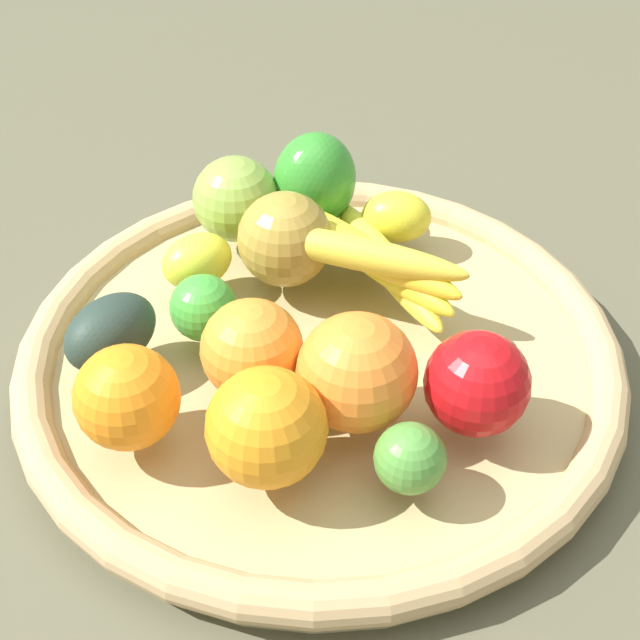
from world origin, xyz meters
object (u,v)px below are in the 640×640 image
Objects in this scene: bell_pepper at (315,180)px; orange_2 at (357,372)px; apple_1 at (236,199)px; lemon_0 at (396,217)px; lime_0 at (410,458)px; lime_1 at (203,308)px; apple_0 at (285,239)px; lemon_1 at (197,261)px; orange_1 at (267,428)px; orange_3 at (127,397)px; avocado at (111,332)px; apple_2 at (477,383)px; banana_bunch at (367,256)px; orange_0 at (252,350)px.

orange_2 is (-0.10, -0.22, -0.00)m from bell_pepper.
lemon_0 is at bearing -34.98° from apple_1.
lime_1 is at bearing 102.21° from lime_0.
lemon_1 is at bearing 152.83° from apple_0.
orange_2 is (0.08, 0.01, 0.00)m from orange_1.
bell_pepper reaches higher than apple_0.
orange_3 is at bearing -132.64° from lemon_1.
apple_0 is (0.12, 0.17, -0.00)m from orange_1.
apple_0 reaches higher than lemon_0.
avocado reaches higher than lemon_1.
apple_1 is at bearing 82.39° from lime_0.
lime_1 is at bearing -173.86° from lemon_0.
apple_0 is (-0.03, 0.21, 0.00)m from apple_2.
lemon_1 is at bearing 47.36° from orange_3.
lemon_1 is 1.16× the size of lime_1.
avocado is at bearing 6.17° from bell_pepper.
lime_0 is at bearing -62.02° from avocado.
banana_bunch is at bearing -8.92° from avocado.
orange_1 is 0.15m from lime_1.
banana_bunch is 2.60× the size of apple_2.
apple_2 is at bearing -69.61° from lemon_1.
banana_bunch reaches higher than lemon_0.
orange_3 is at bearing 20.18° from bell_pepper.
lime_0 is at bearing -164.44° from apple_2.
orange_0 is 1.00× the size of apple_2.
orange_2 reaches higher than avocado.
avocado is at bearing 171.08° from banana_bunch.
orange_2 reaches higher than orange_0.
orange_2 is at bearing 85.69° from lime_0.
lemon_1 is at bearing 80.44° from orange_0.
banana_bunch is 0.16m from apple_2.
lime_1 is (-0.11, 0.18, -0.01)m from apple_2.
apple_2 is at bearing -46.57° from avocado.
lime_0 is at bearing -117.19° from banana_bunch.
bell_pepper is at bearing -16.26° from apple_1.
orange_2 is at bearing 143.29° from apple_2.
orange_0 is 0.09m from orange_3.
orange_1 is 1.54× the size of lime_1.
lemon_0 is at bearing 36.06° from orange_1.
apple_1 reaches higher than lemon_0.
avocado is at bearing -150.25° from apple_1.
orange_1 is at bearing 40.28° from bell_pepper.
orange_1 reaches higher than lime_1.
apple_2 and apple_1 have the same top height.
apple_2 is 0.99× the size of apple_1.
apple_1 reaches higher than banana_bunch.
orange_2 is at bearing -26.11° from orange_3.
orange_3 reaches higher than lemon_1.
bell_pepper reaches higher than banana_bunch.
apple_1 reaches higher than lime_1.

